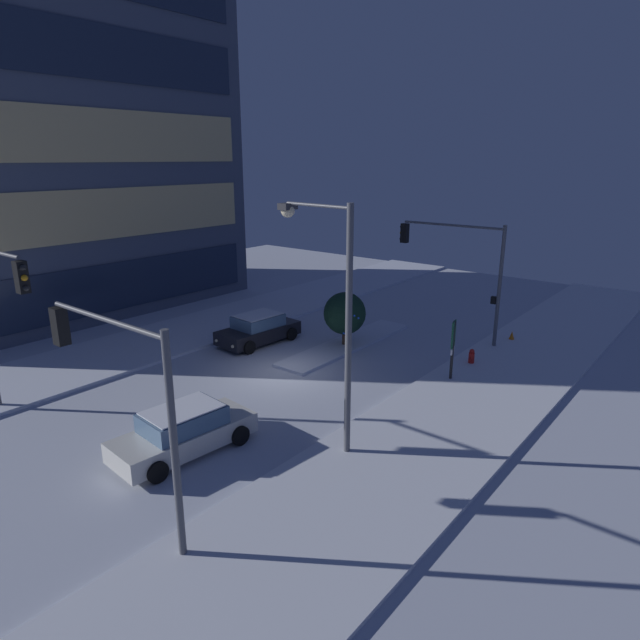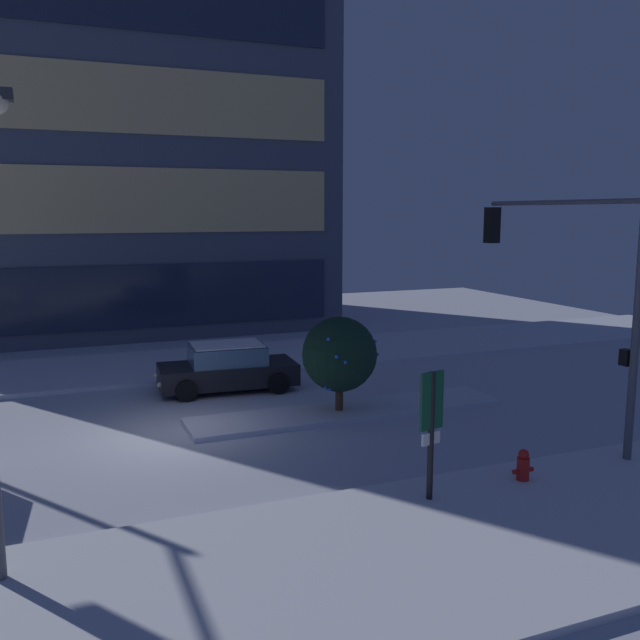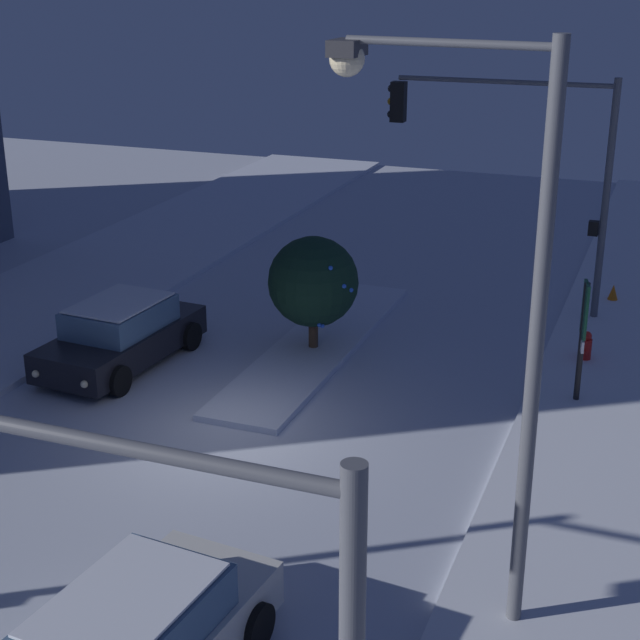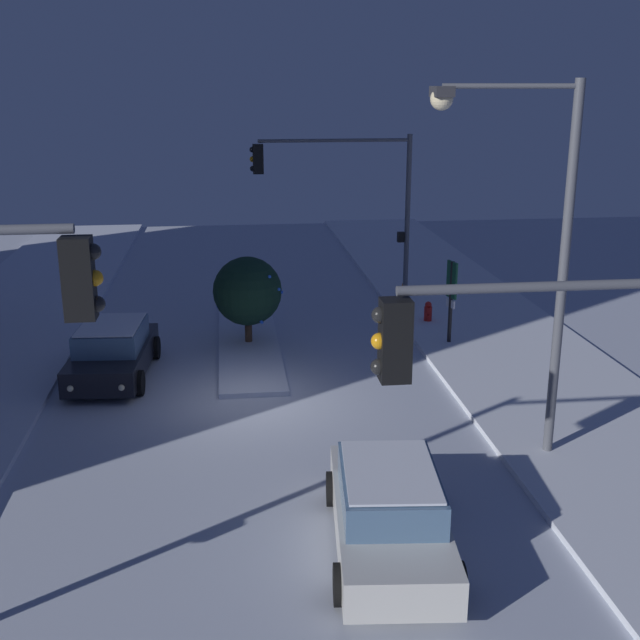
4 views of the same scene
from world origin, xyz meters
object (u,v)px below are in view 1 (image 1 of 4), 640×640
(car_far, at_px, (258,329))
(decorated_tree_median, at_px, (345,313))
(car_near, at_px, (184,431))
(traffic_light_corner_near_right, at_px, (458,259))
(traffic_light_corner_near_left, at_px, (117,380))
(parking_info_sign, at_px, (453,344))
(fire_hydrant, at_px, (471,358))
(street_lamp_arched, at_px, (330,294))
(construction_cone, at_px, (512,337))

(car_far, height_order, decorated_tree_median, decorated_tree_median)
(car_near, height_order, traffic_light_corner_near_right, traffic_light_corner_near_right)
(car_near, xyz_separation_m, car_far, (9.11, 5.75, -0.00))
(car_far, relative_size, traffic_light_corner_near_left, 0.79)
(car_far, bearing_deg, parking_info_sign, 102.34)
(car_near, distance_m, fire_hydrant, 13.41)
(traffic_light_corner_near_left, bearing_deg, car_near, -59.17)
(car_near, relative_size, traffic_light_corner_near_left, 0.85)
(car_far, xyz_separation_m, street_lamp_arched, (-5.95, -9.10, 4.36))
(parking_info_sign, bearing_deg, construction_cone, -104.27)
(fire_hydrant, height_order, decorated_tree_median, decorated_tree_median)
(traffic_light_corner_near_left, distance_m, street_lamp_arched, 6.51)
(traffic_light_corner_near_left, distance_m, parking_info_sign, 13.99)
(traffic_light_corner_near_left, xyz_separation_m, fire_hydrant, (15.88, -2.13, -3.58))
(car_near, height_order, fire_hydrant, car_near)
(car_far, bearing_deg, street_lamp_arched, 60.83)
(car_far, xyz_separation_m, traffic_light_corner_near_right, (6.64, -7.41, 3.49))
(decorated_tree_median, bearing_deg, construction_cone, -46.28)
(traffic_light_corner_near_left, distance_m, fire_hydrant, 16.42)
(decorated_tree_median, distance_m, construction_cone, 8.69)
(traffic_light_corner_near_right, xyz_separation_m, street_lamp_arched, (-12.59, -1.69, 0.88))
(car_far, xyz_separation_m, construction_cone, (8.13, -9.94, -0.44))
(car_near, distance_m, traffic_light_corner_near_right, 16.21)
(car_near, relative_size, fire_hydrant, 6.00)
(parking_info_sign, xyz_separation_m, decorated_tree_median, (0.77, 6.06, 0.05))
(fire_hydrant, bearing_deg, traffic_light_corner_near_left, 172.34)
(traffic_light_corner_near_right, distance_m, decorated_tree_median, 6.26)
(street_lamp_arched, bearing_deg, decorated_tree_median, -50.43)
(decorated_tree_median, bearing_deg, car_near, -169.95)
(fire_hydrant, xyz_separation_m, decorated_tree_median, (-1.49, 5.98, 1.33))
(decorated_tree_median, bearing_deg, traffic_light_corner_near_left, -165.05)
(parking_info_sign, height_order, construction_cone, parking_info_sign)
(fire_hydrant, relative_size, decorated_tree_median, 0.29)
(parking_info_sign, distance_m, decorated_tree_median, 6.11)
(traffic_light_corner_near_right, relative_size, construction_cone, 10.93)
(fire_hydrant, distance_m, decorated_tree_median, 6.30)
(traffic_light_corner_near_right, xyz_separation_m, construction_cone, (1.49, -2.53, -3.92))
(traffic_light_corner_near_left, bearing_deg, parking_info_sign, -99.25)
(fire_hydrant, bearing_deg, car_near, 162.76)
(fire_hydrant, bearing_deg, street_lamp_arched, 176.30)
(car_near, xyz_separation_m, street_lamp_arched, (3.15, -3.35, 4.36))
(parking_info_sign, relative_size, construction_cone, 4.79)
(street_lamp_arched, bearing_deg, fire_hydrant, -87.41)
(traffic_light_corner_near_right, relative_size, street_lamp_arched, 0.77)
(traffic_light_corner_near_right, relative_size, decorated_tree_median, 2.18)
(construction_cone, bearing_deg, decorated_tree_median, 133.72)
(street_lamp_arched, height_order, decorated_tree_median, street_lamp_arched)
(fire_hydrant, bearing_deg, parking_info_sign, -177.90)
(car_near, height_order, parking_info_sign, parking_info_sign)
(car_near, bearing_deg, decorated_tree_median, 15.33)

